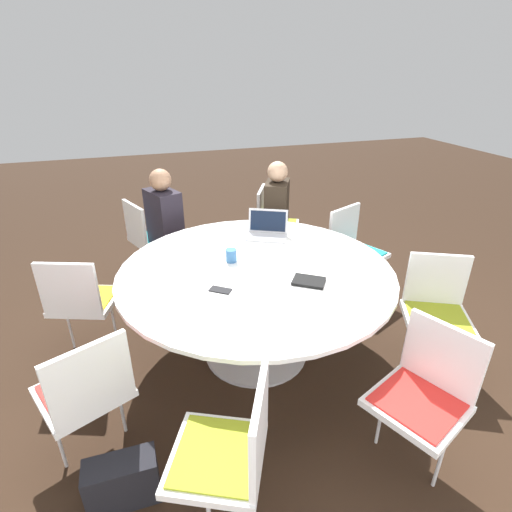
# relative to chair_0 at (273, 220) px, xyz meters

# --- Properties ---
(ground_plane) EXTENTS (16.00, 16.00, 0.00)m
(ground_plane) POSITION_rel_chair_0_xyz_m (0.66, 1.45, -0.52)
(ground_plane) COLOR black
(conference_table) EXTENTS (1.95, 1.95, 0.75)m
(conference_table) POSITION_rel_chair_0_xyz_m (0.66, 1.45, 0.10)
(conference_table) COLOR #B7B7BC
(conference_table) RESTS_ON ground_plane
(chair_0) EXTENTS (0.57, 0.58, 0.86)m
(chair_0) POSITION_rel_chair_0_xyz_m (0.00, 0.00, 0.00)
(chair_0) COLOR white
(chair_0) RESTS_ON ground_plane
(chair_1) EXTENTS (0.55, 0.57, 0.86)m
(chair_1) POSITION_rel_chair_0_xyz_m (1.32, 0.00, 0.00)
(chair_1) COLOR white
(chair_1) RESTS_ON ground_plane
(chair_2) EXTENTS (0.56, 0.55, 0.86)m
(chair_2) POSITION_rel_chair_0_xyz_m (1.89, 1.06, 0.00)
(chair_2) COLOR white
(chair_2) RESTS_ON ground_plane
(chair_3) EXTENTS (0.57, 0.57, 0.86)m
(chair_3) POSITION_rel_chair_0_xyz_m (1.80, 2.04, 0.00)
(chair_3) COLOR white
(chair_3) RESTS_ON ground_plane
(chair_4) EXTENTS (0.57, 0.58, 0.86)m
(chair_4) POSITION_rel_chair_0_xyz_m (1.16, 2.63, 0.00)
(chair_4) COLOR white
(chair_4) RESTS_ON ground_plane
(chair_5) EXTENTS (0.56, 0.57, 0.86)m
(chair_5) POSITION_rel_chair_0_xyz_m (0.09, 2.60, 0.00)
(chair_5) COLOR white
(chair_5) RESTS_ON ground_plane
(chair_6) EXTENTS (0.58, 0.57, 0.86)m
(chair_6) POSITION_rel_chair_0_xyz_m (-0.52, 1.96, 0.00)
(chair_6) COLOR white
(chair_6) RESTS_ON ground_plane
(chair_7) EXTENTS (0.57, 0.56, 0.86)m
(chair_7) POSITION_rel_chair_0_xyz_m (-0.49, 0.87, 0.00)
(chair_7) COLOR white
(chair_7) RESTS_ON ground_plane
(person_0) EXTENTS (0.36, 0.42, 1.21)m
(person_0) POSITION_rel_chair_0_xyz_m (0.03, 0.25, 0.19)
(person_0) COLOR #2D2319
(person_0) RESTS_ON ground_plane
(person_1) EXTENTS (0.35, 0.42, 1.21)m
(person_1) POSITION_rel_chair_0_xyz_m (1.15, 0.19, 0.19)
(person_1) COLOR #231E28
(person_1) RESTS_ON ground_plane
(laptop) EXTENTS (0.39, 0.35, 0.21)m
(laptop) POSITION_rel_chair_0_xyz_m (0.39, 0.91, 0.29)
(laptop) COLOR silver
(laptop) RESTS_ON conference_table
(spiral_notebook) EXTENTS (0.26, 0.24, 0.02)m
(spiral_notebook) POSITION_rel_chair_0_xyz_m (0.39, 1.74, 0.24)
(spiral_notebook) COLOR black
(spiral_notebook) RESTS_ON conference_table
(coffee_cup) EXTENTS (0.08, 0.08, 0.10)m
(coffee_cup) POSITION_rel_chair_0_xyz_m (0.80, 1.28, 0.28)
(coffee_cup) COLOR #33669E
(coffee_cup) RESTS_ON conference_table
(cell_phone) EXTENTS (0.15, 0.14, 0.01)m
(cell_phone) POSITION_rel_chair_0_xyz_m (0.97, 1.66, 0.24)
(cell_phone) COLOR black
(cell_phone) RESTS_ON conference_table
(handbag) EXTENTS (0.36, 0.16, 0.28)m
(handbag) POSITION_rel_chair_0_xyz_m (1.68, 2.36, -0.38)
(handbag) COLOR black
(handbag) RESTS_ON ground_plane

